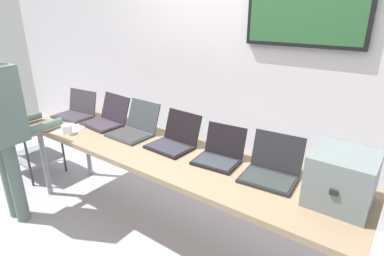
# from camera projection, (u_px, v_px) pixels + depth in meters

# --- Properties ---
(ground) EXTENTS (8.00, 8.00, 0.04)m
(ground) POSITION_uv_depth(u_px,v_px,m) (166.00, 234.00, 2.71)
(ground) COLOR #9F9CA2
(back_wall) EXTENTS (8.00, 0.11, 2.48)m
(back_wall) POSITION_uv_depth(u_px,v_px,m) (239.00, 68.00, 3.09)
(back_wall) COLOR silver
(back_wall) RESTS_ON ground
(workbench) EXTENTS (2.93, 0.70, 0.79)m
(workbench) POSITION_uv_depth(u_px,v_px,m) (163.00, 155.00, 2.44)
(workbench) COLOR #8B7357
(workbench) RESTS_ON ground
(equipment_box) EXTENTS (0.33, 0.35, 0.30)m
(equipment_box) POSITION_uv_depth(u_px,v_px,m) (342.00, 178.00, 1.71)
(equipment_box) COLOR slate
(equipment_box) RESTS_ON workbench
(laptop_station_0) EXTENTS (0.39, 0.33, 0.25)m
(laptop_station_0) POSITION_uv_depth(u_px,v_px,m) (76.00, 111.00, 3.13)
(laptop_station_0) COLOR #3B373D
(laptop_station_0) RESTS_ON workbench
(laptop_station_1) EXTENTS (0.39, 0.37, 0.25)m
(laptop_station_1) POSITION_uv_depth(u_px,v_px,m) (107.00, 118.00, 2.92)
(laptop_station_1) COLOR #27202A
(laptop_station_1) RESTS_ON workbench
(laptop_station_2) EXTENTS (0.35, 0.36, 0.26)m
(laptop_station_2) POSITION_uv_depth(u_px,v_px,m) (135.00, 128.00, 2.68)
(laptop_station_2) COLOR #373C40
(laptop_station_2) RESTS_ON workbench
(laptop_station_3) EXTENTS (0.35, 0.34, 0.25)m
(laptop_station_3) POSITION_uv_depth(u_px,v_px,m) (174.00, 139.00, 2.45)
(laptop_station_3) COLOR black
(laptop_station_3) RESTS_ON workbench
(laptop_station_4) EXTENTS (0.33, 0.32, 0.23)m
(laptop_station_4) POSITION_uv_depth(u_px,v_px,m) (220.00, 153.00, 2.22)
(laptop_station_4) COLOR black
(laptop_station_4) RESTS_ON workbench
(laptop_station_5) EXTENTS (0.36, 0.35, 0.26)m
(laptop_station_5) POSITION_uv_depth(u_px,v_px,m) (272.00, 169.00, 2.00)
(laptop_station_5) COLOR black
(laptop_station_5) RESTS_ON workbench
(coffee_mug) EXTENTS (0.09, 0.09, 0.08)m
(coffee_mug) POSITION_uv_depth(u_px,v_px,m) (67.00, 129.00, 2.70)
(coffee_mug) COLOR white
(coffee_mug) RESTS_ON workbench
(paper_sheet) EXTENTS (0.29, 0.35, 0.00)m
(paper_sheet) POSITION_uv_depth(u_px,v_px,m) (70.00, 129.00, 2.82)
(paper_sheet) COLOR white
(paper_sheet) RESTS_ON workbench
(storage_cart) EXTENTS (0.56, 0.44, 0.58)m
(storage_cart) POSITION_uv_depth(u_px,v_px,m) (33.00, 142.00, 3.57)
(storage_cart) COLOR gray
(storage_cart) RESTS_ON ground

